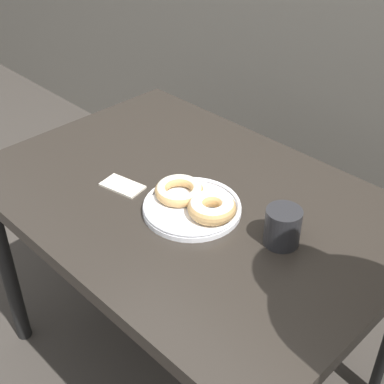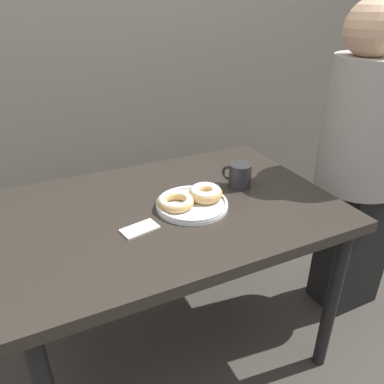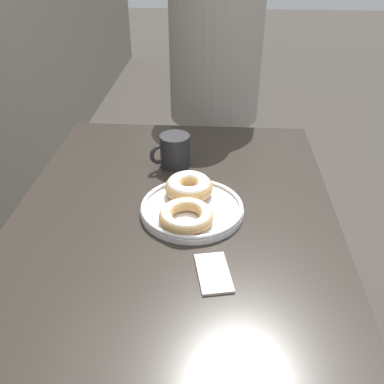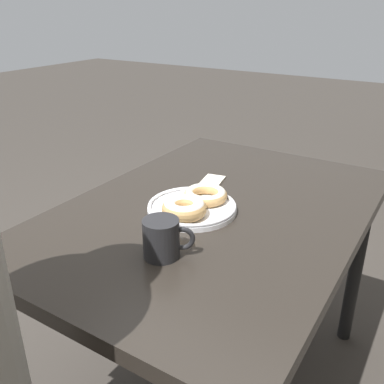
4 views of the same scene
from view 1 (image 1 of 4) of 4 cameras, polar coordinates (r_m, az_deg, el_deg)
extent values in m
cube|color=#28231E|center=(1.44, -0.38, -0.95)|extent=(1.15, 0.79, 0.04)
cylinder|color=black|center=(1.87, -19.18, -7.48)|extent=(0.05, 0.05, 0.68)
cylinder|color=black|center=(2.15, -3.48, 0.78)|extent=(0.05, 0.05, 0.68)
cylinder|color=white|center=(1.37, 0.00, -1.81)|extent=(0.25, 0.25, 0.01)
torus|color=white|center=(1.36, 0.00, -1.41)|extent=(0.25, 0.25, 0.01)
torus|color=tan|center=(1.33, 2.14, -1.68)|extent=(0.14, 0.14, 0.04)
torus|color=white|center=(1.32, 2.15, -1.42)|extent=(0.13, 0.13, 0.03)
torus|color=tan|center=(1.39, -1.32, 0.10)|extent=(0.16, 0.16, 0.03)
torus|color=silver|center=(1.39, -1.33, 0.29)|extent=(0.15, 0.15, 0.03)
cylinder|color=#232326|center=(1.27, 9.64, -3.68)|extent=(0.09, 0.09, 0.09)
cylinder|color=#382114|center=(1.24, 9.83, -2.20)|extent=(0.07, 0.07, 0.00)
torus|color=#232326|center=(1.31, 9.86, -2.37)|extent=(0.04, 0.06, 0.06)
cube|color=beige|center=(1.47, -7.43, 0.66)|extent=(0.13, 0.09, 0.01)
camera|label=2|loc=(1.31, -57.47, 12.09)|focal=35.00mm
camera|label=3|loc=(1.80, -23.35, 25.83)|focal=40.00mm
camera|label=4|loc=(1.39, 51.15, 10.57)|focal=40.00mm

